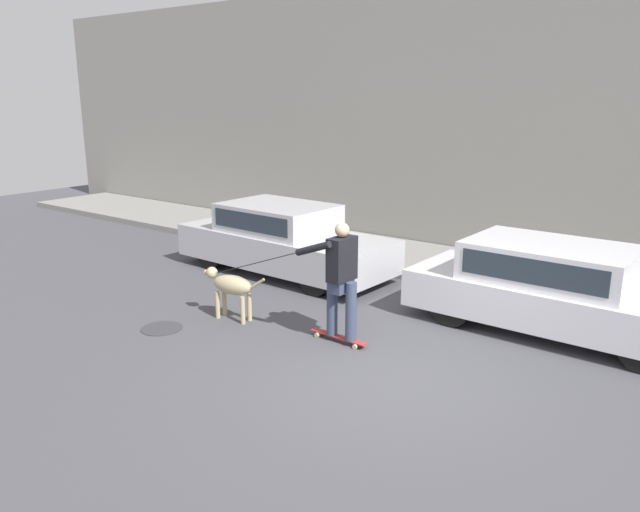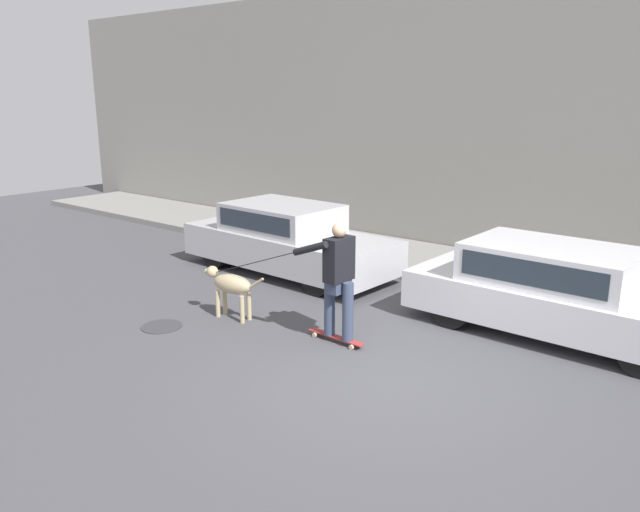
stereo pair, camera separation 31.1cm
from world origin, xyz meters
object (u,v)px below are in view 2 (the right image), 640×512
object	(u,v)px
dog	(231,285)
skateboarder	(338,276)
parked_car_1	(556,292)
parked_car_0	(287,240)

from	to	relation	value
dog	skateboarder	distance (m)	1.96
dog	skateboarder	size ratio (longest dim) A/B	0.42
dog	skateboarder	world-z (taller)	skateboarder
parked_car_1	skateboarder	world-z (taller)	skateboarder
parked_car_0	parked_car_1	bearing A→B (deg)	2.00
parked_car_0	parked_car_1	world-z (taller)	parked_car_0
parked_car_1	dog	distance (m)	4.83
dog	parked_car_1	bearing A→B (deg)	-154.79
skateboarder	parked_car_0	bearing A→B (deg)	-34.83
parked_car_0	skateboarder	xyz separation A→B (m)	(2.94, -2.24, 0.34)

